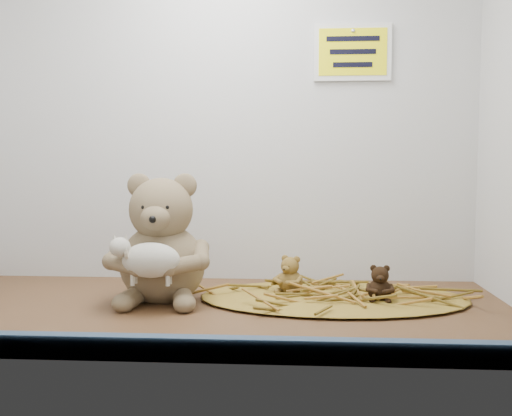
# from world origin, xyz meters

# --- Properties ---
(alcove_shell) EXTENTS (1.20, 0.60, 0.90)m
(alcove_shell) POSITION_xyz_m (0.00, 0.09, 0.45)
(alcove_shell) COLOR #412A16
(alcove_shell) RESTS_ON ground
(front_rail) EXTENTS (1.19, 0.02, 0.04)m
(front_rail) POSITION_xyz_m (0.00, -0.29, 0.02)
(front_rail) COLOR #334961
(front_rail) RESTS_ON shelf_floor
(straw_bed) EXTENTS (0.57, 0.33, 0.01)m
(straw_bed) POSITION_xyz_m (0.25, 0.09, 0.01)
(straw_bed) COLOR brown
(straw_bed) RESTS_ON shelf_floor
(main_teddy) EXTENTS (0.22, 0.23, 0.27)m
(main_teddy) POSITION_xyz_m (-0.11, 0.07, 0.13)
(main_teddy) COLOR #7A684B
(main_teddy) RESTS_ON shelf_floor
(toy_lamb) EXTENTS (0.15, 0.09, 0.10)m
(toy_lamb) POSITION_xyz_m (-0.11, -0.03, 0.10)
(toy_lamb) COLOR beige
(toy_lamb) RESTS_ON main_teddy
(mini_teddy_tan) EXTENTS (0.09, 0.09, 0.08)m
(mini_teddy_tan) POSITION_xyz_m (0.16, 0.12, 0.05)
(mini_teddy_tan) COLOR brown
(mini_teddy_tan) RESTS_ON straw_bed
(mini_teddy_brown) EXTENTS (0.06, 0.07, 0.07)m
(mini_teddy_brown) POSITION_xyz_m (0.34, 0.06, 0.05)
(mini_teddy_brown) COLOR black
(mini_teddy_brown) RESTS_ON straw_bed
(wall_sign) EXTENTS (0.16, 0.01, 0.11)m
(wall_sign) POSITION_xyz_m (0.30, 0.29, 0.55)
(wall_sign) COLOR yellow
(wall_sign) RESTS_ON back_wall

